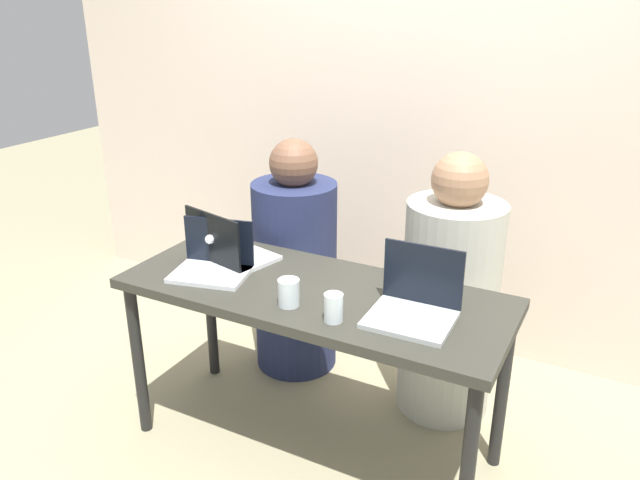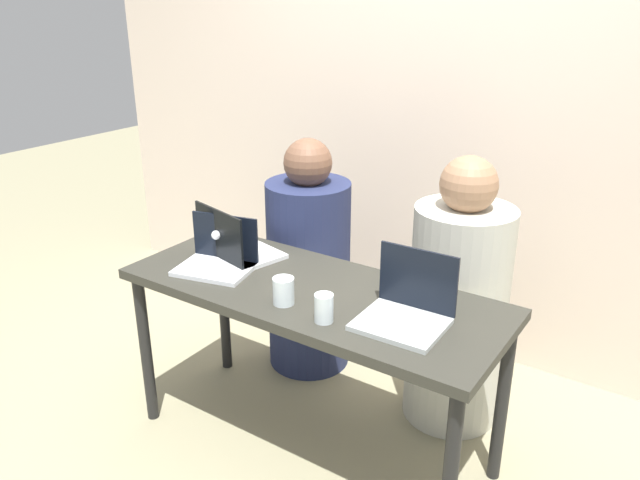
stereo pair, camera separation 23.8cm
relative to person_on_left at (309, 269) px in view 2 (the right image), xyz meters
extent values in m
plane|color=gray|center=(0.39, -0.54, -0.53)|extent=(12.00, 12.00, 0.00)
cube|color=beige|center=(0.39, 0.62, 0.77)|extent=(4.50, 0.10, 2.59)
cube|color=#2F2F27|center=(0.39, -0.54, 0.20)|extent=(1.52, 0.60, 0.04)
cylinder|color=black|center=(-0.32, -0.80, -0.17)|extent=(0.05, 0.05, 0.71)
cylinder|color=black|center=(-0.32, -0.29, -0.17)|extent=(0.05, 0.05, 0.71)
cylinder|color=black|center=(1.10, -0.29, -0.17)|extent=(0.05, 0.05, 0.71)
cylinder|color=#232A4E|center=(0.00, 0.00, -0.04)|extent=(0.50, 0.50, 0.97)
sphere|color=brown|center=(0.00, 0.00, 0.54)|extent=(0.23, 0.23, 0.23)
cylinder|color=#B7B6A8|center=(0.79, 0.00, -0.03)|extent=(0.52, 0.52, 0.99)
sphere|color=#997051|center=(0.79, 0.00, 0.57)|extent=(0.24, 0.24, 0.24)
cube|color=silver|center=(-0.02, -0.64, 0.23)|extent=(0.34, 0.27, 0.02)
cube|color=black|center=(-0.05, -0.53, 0.33)|extent=(0.29, 0.08, 0.19)
sphere|color=white|center=(-0.05, -0.52, 0.33)|extent=(0.03, 0.03, 0.03)
cube|color=silver|center=(-0.04, -0.43, 0.23)|extent=(0.38, 0.31, 0.02)
cube|color=black|center=(-0.07, -0.55, 0.35)|extent=(0.32, 0.09, 0.21)
sphere|color=white|center=(-0.07, -0.56, 0.35)|extent=(0.04, 0.04, 0.04)
cube|color=#B1B8B7|center=(0.82, -0.62, 0.23)|extent=(0.30, 0.25, 0.02)
cube|color=black|center=(0.81, -0.49, 0.35)|extent=(0.29, 0.02, 0.22)
sphere|color=white|center=(0.81, -0.48, 0.35)|extent=(0.04, 0.04, 0.04)
cylinder|color=silver|center=(0.38, -0.70, 0.27)|extent=(0.08, 0.08, 0.10)
cylinder|color=silver|center=(0.38, -0.70, 0.25)|extent=(0.07, 0.07, 0.06)
cylinder|color=silver|center=(0.58, -0.73, 0.27)|extent=(0.07, 0.07, 0.10)
cylinder|color=silver|center=(0.58, -0.73, 0.25)|extent=(0.06, 0.06, 0.06)
camera|label=1|loc=(1.43, -2.44, 1.29)|focal=35.00mm
camera|label=2|loc=(1.63, -2.32, 1.29)|focal=35.00mm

